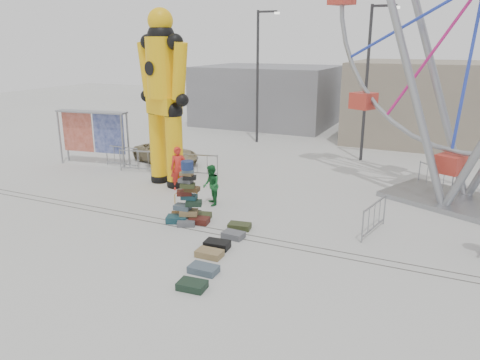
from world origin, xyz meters
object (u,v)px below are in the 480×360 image
at_px(barricade_wheel_front, 374,218).
at_px(barricade_wheel_back, 435,179).
at_px(barricade_dummy_b, 139,161).
at_px(pedestrian_black, 179,169).
at_px(banner_scaffold, 92,125).
at_px(barricade_dummy_a, 122,157).
at_px(lamp_post_right, 369,76).
at_px(parked_suv, 166,153).
at_px(barricade_dummy_c, 197,165).
at_px(suitcase_tower, 189,205).
at_px(crash_test_dummy, 164,93).
at_px(pedestrian_green, 211,185).
at_px(pedestrian_red, 178,168).
at_px(steamer_trunk, 186,198).
at_px(lamp_post_left, 259,71).

bearing_deg(barricade_wheel_front, barricade_wheel_back, -3.89).
height_order(barricade_dummy_b, pedestrian_black, pedestrian_black).
xyz_separation_m(banner_scaffold, barricade_dummy_a, (1.66, 0.13, -1.55)).
bearing_deg(lamp_post_right, parked_suv, -151.83).
distance_m(barricade_dummy_c, parked_suv, 3.18).
relative_size(lamp_post_right, barricade_dummy_a, 4.00).
distance_m(suitcase_tower, barricade_dummy_a, 8.64).
distance_m(barricade_dummy_a, parked_suv, 2.28).
relative_size(barricade_dummy_a, pedestrian_black, 1.18).
bearing_deg(banner_scaffold, crash_test_dummy, -23.49).
xyz_separation_m(banner_scaffold, barricade_wheel_front, (14.86, -3.27, -1.55)).
height_order(suitcase_tower, barricade_dummy_a, suitcase_tower).
bearing_deg(suitcase_tower, barricade_dummy_c, 99.57).
bearing_deg(barricade_wheel_back, pedestrian_green, -98.42).
bearing_deg(pedestrian_red, pedestrian_green, -63.05).
xyz_separation_m(barricade_dummy_a, barricade_dummy_b, (1.34, -0.39, 0.00)).
bearing_deg(pedestrian_red, parked_suv, 95.15).
relative_size(barricade_wheel_front, barricade_wheel_back, 1.00).
distance_m(crash_test_dummy, barricade_dummy_b, 4.47).
xyz_separation_m(suitcase_tower, parked_suv, (-5.43, 6.72, -0.08)).
distance_m(barricade_wheel_front, pedestrian_black, 8.86).
bearing_deg(crash_test_dummy, suitcase_tower, -29.73).
distance_m(steamer_trunk, pedestrian_red, 2.01).
relative_size(crash_test_dummy, barricade_dummy_a, 3.90).
height_order(banner_scaffold, barricade_dummy_a, banner_scaffold).
bearing_deg(crash_test_dummy, lamp_post_left, 106.87).
height_order(banner_scaffold, steamer_trunk, banner_scaffold).
xyz_separation_m(suitcase_tower, barricade_wheel_back, (7.78, 7.53, -0.07)).
bearing_deg(pedestrian_green, barricade_wheel_front, 52.38).
distance_m(banner_scaffold, parked_suv, 4.00).
relative_size(lamp_post_right, banner_scaffold, 2.04).
distance_m(pedestrian_green, parked_suv, 7.22).
bearing_deg(pedestrian_black, lamp_post_right, -116.38).
bearing_deg(barricade_wheel_back, pedestrian_red, -110.29).
bearing_deg(parked_suv, lamp_post_right, -44.15).
height_order(banner_scaffold, pedestrian_red, banner_scaffold).
bearing_deg(pedestrian_black, pedestrian_green, 159.64).
distance_m(lamp_post_right, barricade_dummy_a, 13.39).
relative_size(suitcase_tower, crash_test_dummy, 0.29).
distance_m(lamp_post_left, barricade_dummy_c, 9.41).
bearing_deg(barricade_dummy_b, lamp_post_right, 24.46).
xyz_separation_m(banner_scaffold, barricade_wheel_back, (16.44, 2.59, -1.55)).
distance_m(barricade_dummy_a, pedestrian_red, 5.10).
relative_size(barricade_dummy_c, pedestrian_green, 1.24).
height_order(suitcase_tower, barricade_dummy_c, suitcase_tower).
relative_size(lamp_post_left, barricade_dummy_c, 4.00).
bearing_deg(barricade_dummy_c, pedestrian_red, -93.85).
bearing_deg(pedestrian_red, lamp_post_left, 58.87).
bearing_deg(lamp_post_right, pedestrian_green, -112.16).
height_order(banner_scaffold, parked_suv, banner_scaffold).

